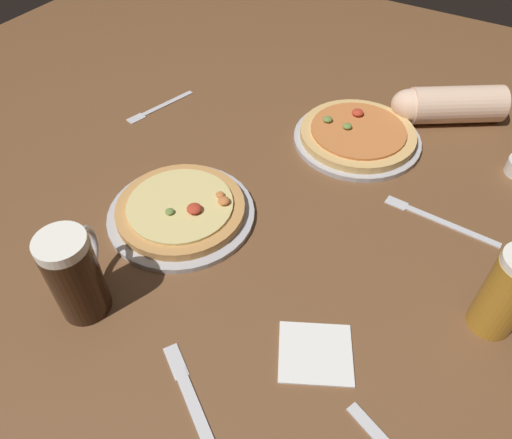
{
  "coord_description": "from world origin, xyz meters",
  "views": [
    {
      "loc": [
        0.34,
        -0.56,
        0.7
      ],
      "look_at": [
        0.0,
        0.0,
        0.02
      ],
      "focal_mm": 33.73,
      "sensor_mm": 36.0,
      "label": 1
    }
  ],
  "objects_px": {
    "pizza_plate_near": "(181,211)",
    "diner_arm": "(445,105)",
    "knife_right": "(193,403)",
    "fork_spare": "(159,107)",
    "pizza_plate_far": "(357,135)",
    "fork_left": "(438,220)",
    "napkin_folded": "(316,352)",
    "beer_mug_amber": "(75,274)",
    "beer_mug_dark": "(508,292)"
  },
  "relations": [
    {
      "from": "beer_mug_amber",
      "to": "pizza_plate_near",
      "type": "bearing_deg",
      "value": 87.64
    },
    {
      "from": "pizza_plate_far",
      "to": "beer_mug_amber",
      "type": "bearing_deg",
      "value": -107.9
    },
    {
      "from": "fork_left",
      "to": "knife_right",
      "type": "distance_m",
      "value": 0.6
    },
    {
      "from": "pizza_plate_near",
      "to": "fork_left",
      "type": "distance_m",
      "value": 0.52
    },
    {
      "from": "knife_right",
      "to": "fork_spare",
      "type": "distance_m",
      "value": 0.8
    },
    {
      "from": "napkin_folded",
      "to": "fork_left",
      "type": "bearing_deg",
      "value": 78.14
    },
    {
      "from": "pizza_plate_far",
      "to": "napkin_folded",
      "type": "xyz_separation_m",
      "value": [
        0.16,
        -0.55,
        -0.01
      ]
    },
    {
      "from": "napkin_folded",
      "to": "fork_left",
      "type": "distance_m",
      "value": 0.4
    },
    {
      "from": "pizza_plate_far",
      "to": "fork_left",
      "type": "bearing_deg",
      "value": -33.26
    },
    {
      "from": "pizza_plate_near",
      "to": "knife_right",
      "type": "relative_size",
      "value": 1.56
    },
    {
      "from": "diner_arm",
      "to": "beer_mug_dark",
      "type": "bearing_deg",
      "value": -65.84
    },
    {
      "from": "diner_arm",
      "to": "knife_right",
      "type": "bearing_deg",
      "value": -96.49
    },
    {
      "from": "beer_mug_amber",
      "to": "diner_arm",
      "type": "xyz_separation_m",
      "value": [
        0.36,
        0.86,
        -0.04
      ]
    },
    {
      "from": "pizza_plate_far",
      "to": "fork_left",
      "type": "height_order",
      "value": "pizza_plate_far"
    },
    {
      "from": "beer_mug_amber",
      "to": "knife_right",
      "type": "relative_size",
      "value": 0.9
    },
    {
      "from": "pizza_plate_near",
      "to": "beer_mug_dark",
      "type": "height_order",
      "value": "beer_mug_dark"
    },
    {
      "from": "beer_mug_amber",
      "to": "fork_spare",
      "type": "height_order",
      "value": "beer_mug_amber"
    },
    {
      "from": "napkin_folded",
      "to": "pizza_plate_near",
      "type": "bearing_deg",
      "value": 159.78
    },
    {
      "from": "pizza_plate_near",
      "to": "beer_mug_dark",
      "type": "xyz_separation_m",
      "value": [
        0.59,
        0.07,
        0.07
      ]
    },
    {
      "from": "napkin_folded",
      "to": "fork_spare",
      "type": "bearing_deg",
      "value": 147.38
    },
    {
      "from": "diner_arm",
      "to": "beer_mug_amber",
      "type": "bearing_deg",
      "value": -112.92
    },
    {
      "from": "pizza_plate_far",
      "to": "diner_arm",
      "type": "bearing_deg",
      "value": 52.13
    },
    {
      "from": "napkin_folded",
      "to": "fork_left",
      "type": "height_order",
      "value": "napkin_folded"
    },
    {
      "from": "pizza_plate_near",
      "to": "pizza_plate_far",
      "type": "xyz_separation_m",
      "value": [
        0.21,
        0.42,
        0.0
      ]
    },
    {
      "from": "pizza_plate_near",
      "to": "fork_spare",
      "type": "bearing_deg",
      "value": 135.41
    },
    {
      "from": "pizza_plate_near",
      "to": "knife_right",
      "type": "height_order",
      "value": "pizza_plate_near"
    },
    {
      "from": "napkin_folded",
      "to": "beer_mug_amber",
      "type": "bearing_deg",
      "value": -162.81
    },
    {
      "from": "beer_mug_amber",
      "to": "diner_arm",
      "type": "distance_m",
      "value": 0.94
    },
    {
      "from": "beer_mug_amber",
      "to": "napkin_folded",
      "type": "distance_m",
      "value": 0.41
    },
    {
      "from": "fork_spare",
      "to": "diner_arm",
      "type": "relative_size",
      "value": 0.76
    },
    {
      "from": "beer_mug_dark",
      "to": "diner_arm",
      "type": "relative_size",
      "value": 0.65
    },
    {
      "from": "fork_left",
      "to": "diner_arm",
      "type": "bearing_deg",
      "value": 105.72
    },
    {
      "from": "beer_mug_dark",
      "to": "pizza_plate_far",
      "type": "bearing_deg",
      "value": 138.14
    },
    {
      "from": "pizza_plate_near",
      "to": "diner_arm",
      "type": "xyz_separation_m",
      "value": [
        0.35,
        0.61,
        0.03
      ]
    },
    {
      "from": "beer_mug_amber",
      "to": "fork_left",
      "type": "xyz_separation_m",
      "value": [
        0.46,
        0.51,
        -0.08
      ]
    },
    {
      "from": "fork_left",
      "to": "pizza_plate_near",
      "type": "bearing_deg",
      "value": -150.37
    },
    {
      "from": "pizza_plate_far",
      "to": "knife_right",
      "type": "bearing_deg",
      "value": -86.55
    },
    {
      "from": "pizza_plate_near",
      "to": "beer_mug_dark",
      "type": "distance_m",
      "value": 0.6
    },
    {
      "from": "beer_mug_dark",
      "to": "fork_left",
      "type": "bearing_deg",
      "value": 127.33
    },
    {
      "from": "fork_spare",
      "to": "diner_arm",
      "type": "bearing_deg",
      "value": 26.51
    },
    {
      "from": "beer_mug_amber",
      "to": "diner_arm",
      "type": "bearing_deg",
      "value": 67.08
    },
    {
      "from": "knife_right",
      "to": "pizza_plate_near",
      "type": "bearing_deg",
      "value": 129.49
    },
    {
      "from": "knife_right",
      "to": "fork_spare",
      "type": "height_order",
      "value": "same"
    },
    {
      "from": "pizza_plate_near",
      "to": "pizza_plate_far",
      "type": "relative_size",
      "value": 0.99
    },
    {
      "from": "fork_spare",
      "to": "beer_mug_amber",
      "type": "bearing_deg",
      "value": -62.6
    },
    {
      "from": "beer_mug_amber",
      "to": "napkin_folded",
      "type": "relative_size",
      "value": 1.46
    },
    {
      "from": "fork_spare",
      "to": "fork_left",
      "type": "bearing_deg",
      "value": -2.24
    },
    {
      "from": "beer_mug_dark",
      "to": "fork_spare",
      "type": "relative_size",
      "value": 0.85
    },
    {
      "from": "pizza_plate_near",
      "to": "pizza_plate_far",
      "type": "distance_m",
      "value": 0.47
    },
    {
      "from": "fork_spare",
      "to": "diner_arm",
      "type": "distance_m",
      "value": 0.72
    }
  ]
}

